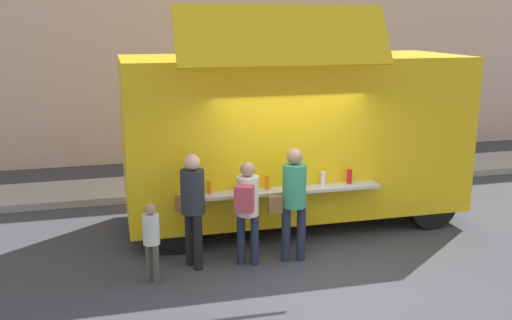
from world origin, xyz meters
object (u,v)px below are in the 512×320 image
object	(u,v)px
customer_rear_waiting	(192,201)
food_truck_main	(294,134)
customer_front_ordering	(293,195)
trash_bin	(409,156)
child_near_queue	(151,235)
customer_mid_with_backpack	(247,203)

from	to	relation	value
customer_rear_waiting	food_truck_main	bearing A→B (deg)	13.53
customer_front_ordering	customer_rear_waiting	distance (m)	1.53
trash_bin	child_near_queue	bearing A→B (deg)	-146.48
food_truck_main	trash_bin	bearing A→B (deg)	32.67
food_truck_main	child_near_queue	size ratio (longest dim) A/B	5.15
food_truck_main	trash_bin	xyz separation A→B (m)	(3.70, 2.32, -1.17)
trash_bin	customer_front_ordering	xyz separation A→B (m)	(-4.29, -4.07, 0.58)
customer_rear_waiting	child_near_queue	xyz separation A→B (m)	(-0.64, -0.37, -0.34)
food_truck_main	customer_mid_with_backpack	xyz separation A→B (m)	(-1.30, -1.74, -0.66)
customer_front_ordering	customer_mid_with_backpack	distance (m)	0.72
food_truck_main	customer_rear_waiting	world-z (taller)	food_truck_main
trash_bin	food_truck_main	bearing A→B (deg)	-147.91
customer_mid_with_backpack	child_near_queue	bearing A→B (deg)	124.36
trash_bin	customer_rear_waiting	bearing A→B (deg)	-146.09
customer_mid_with_backpack	food_truck_main	bearing A→B (deg)	-10.78
trash_bin	customer_mid_with_backpack	world-z (taller)	customer_mid_with_backpack
customer_mid_with_backpack	child_near_queue	distance (m)	1.49
food_truck_main	customer_rear_waiting	size ratio (longest dim) A/B	3.42
customer_mid_with_backpack	customer_rear_waiting	size ratio (longest dim) A/B	0.92
customer_mid_with_backpack	trash_bin	bearing A→B (deg)	-24.90
customer_front_ordering	customer_rear_waiting	bearing A→B (deg)	92.28
trash_bin	customer_rear_waiting	distance (m)	7.01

